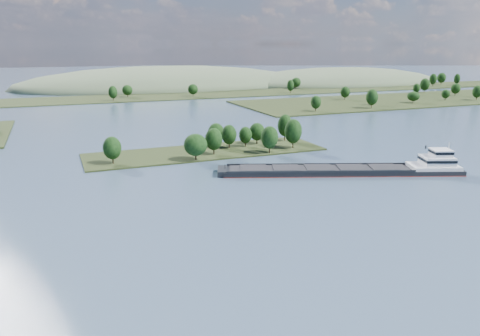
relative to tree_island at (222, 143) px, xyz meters
name	(u,v)px	position (x,y,z in m)	size (l,w,h in m)	color
ground	(266,193)	(-6.66, -58.20, -3.89)	(1800.00, 1800.00, 0.00)	#324556
tree_island	(222,143)	(0.00, 0.00, 0.00)	(100.00, 32.67, 13.88)	black
right_bank	(427,98)	(224.58, 121.37, -2.94)	(320.00, 90.00, 15.02)	black
back_shoreline	(138,97)	(3.60, 221.50, -3.18)	(900.00, 60.00, 15.64)	black
hill_east	(340,83)	(253.34, 291.80, -3.89)	(260.00, 140.00, 36.00)	#48583D
hill_west	(168,86)	(53.34, 321.80, -3.89)	(320.00, 160.00, 44.00)	#48583D
cargo_barge	(357,169)	(33.00, -49.33, -2.42)	(84.42, 39.49, 11.67)	black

